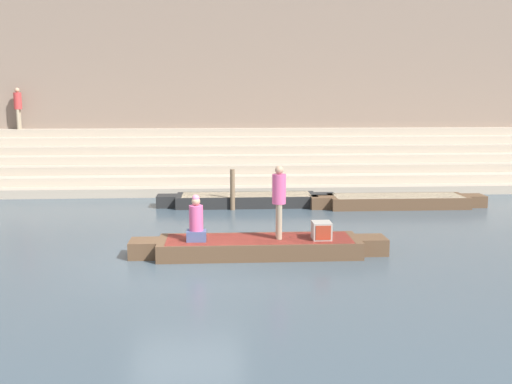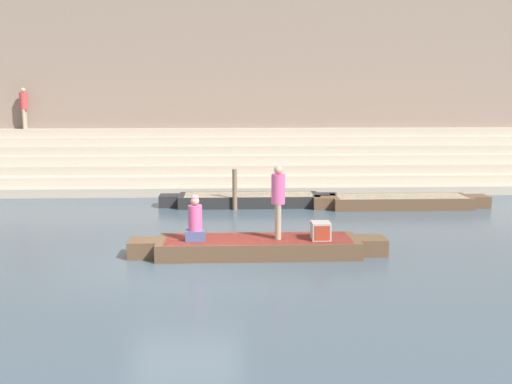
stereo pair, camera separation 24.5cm
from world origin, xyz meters
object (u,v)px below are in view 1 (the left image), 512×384
Objects in this scene: tv_set at (322,230)px; person_on_steps at (18,105)px; person_standing at (279,197)px; rowboat_main at (259,246)px; moored_boat_shore at (398,201)px; moored_boat_distant at (247,200)px; person_rowing at (196,222)px; mooring_post at (233,190)px.

person_on_steps is at bearing 130.91° from tv_set.
tv_set is at bearing 7.03° from person_standing.
tv_set is at bearing -8.33° from rowboat_main.
person_on_steps is at bearing 157.99° from moored_boat_shore.
tv_set reaches higher than moored_boat_distant.
person_rowing is at bearing -177.77° from rowboat_main.
mooring_post is at bearing -174.24° from moored_boat_shore.
person_on_steps is at bearing 115.35° from person_rowing.
person_standing is at bearing -124.10° from moored_boat_shore.
person_rowing is 8.70m from moored_boat_shore.
person_standing is at bearing -2.69° from person_rowing.
moored_boat_distant is at bearing 103.62° from tv_set.
person_rowing is (-1.90, -0.12, -0.55)m from person_standing.
mooring_post is (-5.47, -0.14, 0.46)m from moored_boat_shore.
rowboat_main is 1.00× the size of moored_boat_distant.
moored_boat_distant is (-1.45, 6.39, -0.39)m from tv_set.
person_standing is 0.97× the size of person_on_steps.
tv_set is at bearing -71.27° from mooring_post.
moored_boat_distant is at bearing 108.98° from person_standing.
person_on_steps reaches higher than moored_boat_distant.
rowboat_main is 1.25m from person_standing.
mooring_post is at bearing 109.58° from tv_set.
moored_boat_distant is 3.39× the size of person_on_steps.
rowboat_main is at bearing -84.92° from mooring_post.
person_rowing is 2.89m from tv_set.
person_standing is 7.37m from moored_boat_shore.
rowboat_main is at bearing 175.42° from tv_set.
person_rowing is 2.26× the size of tv_set.
mooring_post is at bearing 74.12° from person_rowing.
mooring_post is at bearing -100.63° from person_on_steps.
person_rowing reaches higher than mooring_post.
person_on_steps is at bearing 140.97° from mooring_post.
person_on_steps reaches higher than mooring_post.
tv_set is (2.88, -0.01, -0.23)m from person_rowing.
tv_set reaches higher than rowboat_main.
moored_boat_distant is at bearing -96.44° from person_on_steps.
mooring_post is (0.95, 5.69, -0.16)m from person_rowing.
person_rowing is at bearing -179.29° from tv_set.
person_rowing is 6.57m from moored_boat_distant.
person_on_steps is at bearing 148.65° from moored_boat_distant.
tv_set is at bearing -111.54° from person_on_steps.
person_rowing reaches higher than tv_set.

